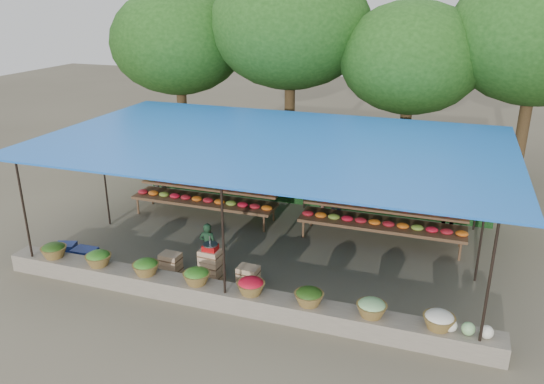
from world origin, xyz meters
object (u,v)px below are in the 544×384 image
(weighing_scale, at_px, (210,247))
(blue_crate_back, at_px, (66,249))
(crate_counter, at_px, (209,268))
(vendor_seated, at_px, (208,245))
(blue_crate_front, at_px, (85,255))

(weighing_scale, distance_m, blue_crate_back, 4.01)
(weighing_scale, bearing_deg, crate_counter, -180.00)
(crate_counter, xyz_separation_m, blue_crate_back, (-3.90, 0.01, -0.17))
(blue_crate_back, bearing_deg, vendor_seated, -7.91)
(blue_crate_front, relative_size, blue_crate_back, 1.14)
(blue_crate_front, bearing_deg, vendor_seated, 13.01)
(crate_counter, relative_size, vendor_seated, 2.14)
(crate_counter, xyz_separation_m, weighing_scale, (0.05, 0.00, 0.54))
(blue_crate_front, bearing_deg, crate_counter, 1.31)
(crate_counter, bearing_deg, blue_crate_front, -177.44)
(blue_crate_back, bearing_deg, crate_counter, -17.30)
(blue_crate_front, bearing_deg, weighing_scale, 1.27)
(blue_crate_front, xyz_separation_m, blue_crate_back, (-0.69, 0.15, -0.02))
(vendor_seated, bearing_deg, weighing_scale, 114.49)
(weighing_scale, xyz_separation_m, blue_crate_front, (-3.26, -0.14, -0.69))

